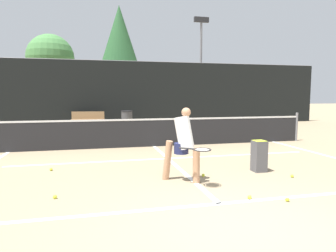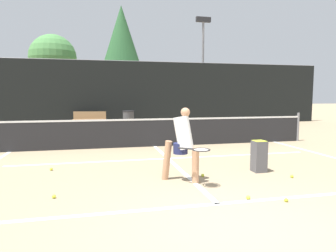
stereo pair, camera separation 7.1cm
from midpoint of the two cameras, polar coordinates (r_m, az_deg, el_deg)
name	(u,v)px [view 1 (the left image)]	position (r m, az deg, el deg)	size (l,w,h in m)	color
ground_plane	(249,230)	(4.18, 14.76, -18.67)	(100.00, 100.00, 0.00)	#937F60
court_baseline_near	(219,204)	(4.99, 9.33, -14.38)	(11.00, 0.10, 0.01)	white
court_service_line	(168,158)	(8.23, -0.28, -6.19)	(8.25, 0.10, 0.01)	white
court_center_mark	(175,165)	(7.51, 1.07, -7.37)	(0.10, 5.54, 0.01)	white
court_sideline_right	(328,156)	(9.66, 28.05, -5.08)	(0.10, 6.54, 0.01)	white
net	(154,131)	(10.09, -2.88, -1.04)	(11.09, 0.09, 1.07)	slate
fence_back	(130,93)	(17.36, -7.44, 6.18)	(24.00, 0.06, 3.68)	black
player_practicing	(183,142)	(5.95, 2.60, -3.04)	(0.87, 1.04, 1.49)	tan
tennis_ball_scattered_0	(55,197)	(5.49, -21.08, -12.47)	(0.07, 0.07, 0.07)	#D1E033
tennis_ball_scattered_1	(203,175)	(6.47, 6.41, -9.30)	(0.07, 0.07, 0.07)	#D1E033
tennis_ball_scattered_2	(51,169)	(7.44, -21.63, -7.68)	(0.07, 0.07, 0.07)	#D1E033
tennis_ball_scattered_3	(292,176)	(6.88, 22.29, -8.80)	(0.07, 0.07, 0.07)	#D1E033
tennis_ball_scattered_5	(287,199)	(5.37, 21.41, -12.90)	(0.07, 0.07, 0.07)	#D1E033
tennis_ball_scattered_6	(250,197)	(5.29, 14.90, -12.96)	(0.07, 0.07, 0.07)	#D1E033
ball_hopper	(259,155)	(7.09, 16.69, -5.36)	(0.28, 0.28, 0.71)	#4C4C51
courtside_bench	(88,119)	(16.48, -15.15, 1.32)	(1.75, 0.63, 0.86)	olive
trash_bin	(127,119)	(16.20, -7.96, 1.31)	(0.62, 0.62, 0.90)	#3F3F42
parked_car	(106,111)	(20.91, -11.88, 2.72)	(1.86, 4.23, 1.47)	maroon
floodlight_mast	(201,53)	(22.79, 6.22, 13.58)	(1.10, 0.24, 7.39)	slate
tree_west	(119,38)	(25.90, -9.31, 16.15)	(3.39, 3.39, 9.04)	brown
tree_mid	(50,58)	(27.42, -21.55, 11.98)	(3.85, 3.85, 6.77)	brown
building_far	(114,88)	(33.08, -10.36, 7.21)	(36.00, 2.40, 5.10)	beige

